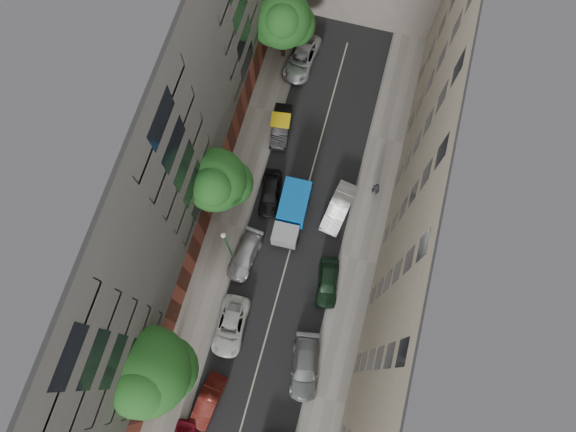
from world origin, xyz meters
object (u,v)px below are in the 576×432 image
(car_left_4, at_px, (270,193))
(car_left_5, at_px, (281,126))
(car_right_2, at_px, (328,282))
(car_right_3, at_px, (339,208))
(car_left_1, at_px, (208,401))
(car_left_6, at_px, (301,58))
(tarp_truck, at_px, (292,213))
(pedestrian, at_px, (376,189))
(car_left_3, at_px, (245,255))
(lamp_post, at_px, (228,245))
(car_right_1, at_px, (305,367))
(tree_far, at_px, (283,22))
(tree_near, at_px, (148,374))
(tree_mid, at_px, (216,182))
(car_left_2, at_px, (231,326))

(car_left_4, bearing_deg, car_left_5, 88.91)
(car_right_2, xyz_separation_m, car_right_3, (-0.59, 6.20, 0.06))
(car_left_1, xyz_separation_m, car_left_6, (-0.80, 30.00, 0.06))
(tarp_truck, relative_size, car_left_1, 1.32)
(car_left_1, height_order, pedestrian, pedestrian)
(car_left_3, height_order, car_right_3, car_right_3)
(car_left_5, relative_size, car_right_2, 1.04)
(tarp_truck, xyz_separation_m, car_left_3, (-2.72, -4.18, -0.72))
(car_left_6, xyz_separation_m, car_right_3, (6.56, -13.00, 0.02))
(car_left_5, height_order, lamp_post, lamp_post)
(tarp_truck, xyz_separation_m, car_left_4, (-2.20, 1.42, -0.65))
(car_left_4, height_order, car_left_5, car_left_4)
(tarp_truck, xyz_separation_m, car_right_1, (4.03, -11.20, -0.63))
(car_left_1, bearing_deg, lamp_post, 104.93)
(tarp_truck, relative_size, car_right_3, 1.18)
(tree_far, relative_size, lamp_post, 1.03)
(tarp_truck, distance_m, tree_near, 16.22)
(tree_mid, bearing_deg, car_left_2, -69.85)
(car_left_2, xyz_separation_m, tree_far, (-2.51, 24.60, 4.22))
(car_left_2, distance_m, tree_far, 25.09)
(tree_near, bearing_deg, car_left_1, -15.93)
(car_left_4, bearing_deg, car_left_6, 84.95)
(tree_mid, distance_m, lamp_post, 4.62)
(tree_far, distance_m, lamp_post, 19.43)
(car_right_3, xyz_separation_m, tree_near, (-9.27, -16.00, 5.49))
(car_left_2, xyz_separation_m, car_left_3, (-0.52, 5.60, -0.02))
(pedestrian, bearing_deg, lamp_post, 50.14)
(tarp_truck, relative_size, car_left_2, 1.13)
(car_left_5, height_order, tree_mid, tree_mid)
(car_right_3, bearing_deg, lamp_post, -129.60)
(tarp_truck, bearing_deg, lamp_post, -130.37)
(car_left_6, height_order, car_right_2, car_left_6)
(tree_mid, relative_size, tree_far, 1.14)
(car_right_1, bearing_deg, tree_near, -171.38)
(lamp_post, xyz_separation_m, pedestrian, (9.70, 8.47, -3.38))
(car_left_3, bearing_deg, car_left_6, 97.65)
(car_right_2, height_order, lamp_post, lamp_post)
(tarp_truck, bearing_deg, car_left_1, -100.27)
(car_right_1, bearing_deg, car_left_5, 101.08)
(tarp_truck, height_order, car_left_1, tarp_truck)
(lamp_post, bearing_deg, car_left_5, 87.17)
(car_left_5, distance_m, car_left_6, 7.06)
(car_left_1, bearing_deg, pedestrian, 74.25)
(pedestrian, bearing_deg, tree_mid, 30.04)
(tarp_truck, distance_m, tree_mid, 7.11)
(car_left_4, height_order, car_right_2, car_left_4)
(car_left_1, relative_size, car_right_1, 0.82)
(car_left_1, relative_size, car_left_2, 0.86)
(car_right_2, bearing_deg, car_left_2, -148.78)
(car_right_1, xyz_separation_m, tree_far, (-8.75, 26.02, 4.16))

